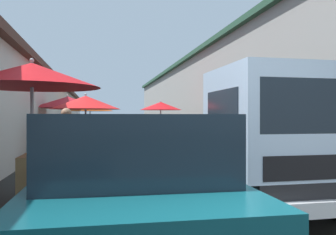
{
  "coord_description": "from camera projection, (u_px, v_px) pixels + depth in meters",
  "views": [
    {
      "loc": [
        -1.89,
        1.68,
        1.43
      ],
      "look_at": [
        11.12,
        -0.92,
        1.41
      ],
      "focal_mm": 37.33,
      "sensor_mm": 36.0,
      "label": 1
    }
  ],
  "objects": [
    {
      "name": "fruit_stall_near_left",
      "position": [
        161.0,
        113.0,
        18.13
      ],
      "size": [
        2.18,
        2.18,
        2.29
      ],
      "color": "#9E9EA3",
      "rests_on": "ground"
    },
    {
      "name": "fruit_stall_near_right",
      "position": [
        90.0,
        110.0,
        20.85
      ],
      "size": [
        2.75,
        2.75,
        2.32
      ],
      "color": "#9E9EA3",
      "rests_on": "ground"
    },
    {
      "name": "vendor_in_shade",
      "position": [
        247.0,
        135.0,
        10.86
      ],
      "size": [
        0.61,
        0.27,
        1.52
      ],
      "color": "#232328",
      "rests_on": "ground"
    },
    {
      "name": "ground",
      "position": [
        137.0,
        149.0,
        15.42
      ],
      "size": [
        90.0,
        90.0,
        0.0
      ],
      "primitive_type": "plane",
      "color": "#282826"
    },
    {
      "name": "parked_scooter",
      "position": [
        194.0,
        136.0,
        18.2
      ],
      "size": [
        1.68,
        0.51,
        1.14
      ],
      "color": "black",
      "rests_on": "ground"
    },
    {
      "name": "delivery_truck",
      "position": [
        259.0,
        142.0,
        5.36
      ],
      "size": [
        4.95,
        2.04,
        2.08
      ],
      "color": "black",
      "rests_on": "ground"
    },
    {
      "name": "building_right_concrete",
      "position": [
        266.0,
        95.0,
        19.06
      ],
      "size": [
        49.8,
        7.5,
        5.23
      ],
      "color": "gray",
      "rests_on": "ground"
    },
    {
      "name": "fruit_stall_mid_lane",
      "position": [
        67.0,
        108.0,
        13.86
      ],
      "size": [
        2.77,
        2.77,
        2.32
      ],
      "color": "#9E9EA3",
      "rests_on": "ground"
    },
    {
      "name": "fruit_stall_far_right",
      "position": [
        85.0,
        111.0,
        11.14
      ],
      "size": [
        2.21,
        2.21,
        2.19
      ],
      "color": "#9E9EA3",
      "rests_on": "ground"
    },
    {
      "name": "fruit_stall_far_left",
      "position": [
        34.0,
        94.0,
        5.76
      ],
      "size": [
        2.25,
        2.25,
        2.41
      ],
      "color": "#9E9EA3",
      "rests_on": "ground"
    },
    {
      "name": "vendor_by_crates",
      "position": [
        66.0,
        141.0,
        7.34
      ],
      "size": [
        0.28,
        0.64,
        1.62
      ],
      "color": "navy",
      "rests_on": "ground"
    },
    {
      "name": "hatchback_car",
      "position": [
        129.0,
        183.0,
        3.67
      ],
      "size": [
        3.94,
        1.97,
        1.45
      ],
      "color": "#0F4C56",
      "rests_on": "ground"
    }
  ]
}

